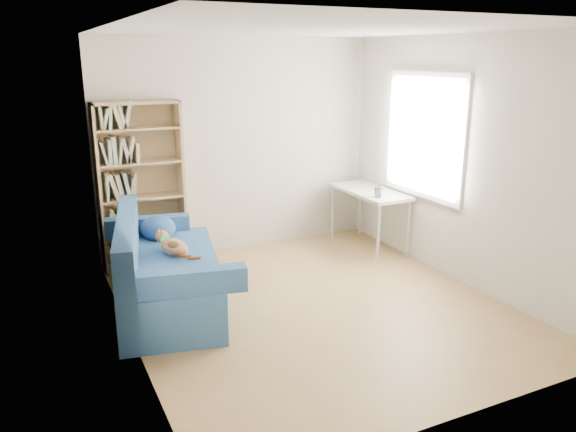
% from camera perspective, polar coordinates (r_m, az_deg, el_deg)
% --- Properties ---
extents(ground, '(4.00, 4.00, 0.00)m').
position_cam_1_polar(ground, '(5.62, 2.68, -9.05)').
color(ground, olive).
rests_on(ground, ground).
extents(room_shell, '(3.54, 4.04, 2.62)m').
position_cam_1_polar(room_shell, '(5.22, 3.71, 7.80)').
color(room_shell, silver).
rests_on(room_shell, ground).
extents(sofa, '(1.27, 2.08, 0.94)m').
position_cam_1_polar(sofa, '(5.61, -12.52, -5.57)').
color(sofa, '#244D82').
rests_on(sofa, ground).
extents(bookshelf, '(0.95, 0.30, 1.90)m').
position_cam_1_polar(bookshelf, '(6.59, -14.64, 2.30)').
color(bookshelf, tan).
rests_on(bookshelf, ground).
extents(desk, '(0.53, 1.16, 0.75)m').
position_cam_1_polar(desk, '(7.15, 8.29, 2.02)').
color(desk, white).
rests_on(desk, ground).
extents(pen_cup, '(0.09, 0.09, 0.18)m').
position_cam_1_polar(pen_cup, '(6.78, 9.11, 2.47)').
color(pen_cup, white).
rests_on(pen_cup, desk).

